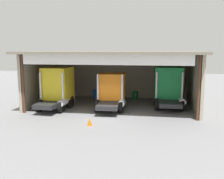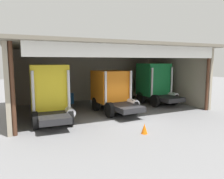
{
  "view_description": "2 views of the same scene",
  "coord_description": "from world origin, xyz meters",
  "px_view_note": "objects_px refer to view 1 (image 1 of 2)",
  "views": [
    {
      "loc": [
        3.79,
        -19.43,
        5.34
      ],
      "look_at": [
        0.0,
        3.06,
        1.75
      ],
      "focal_mm": 40.52,
      "sensor_mm": 36.0,
      "label": 1
    },
    {
      "loc": [
        -7.12,
        -12.13,
        3.99
      ],
      "look_at": [
        0.0,
        3.06,
        1.75
      ],
      "focal_mm": 34.36,
      "sensor_mm": 36.0,
      "label": 2
    }
  ],
  "objects_px": {
    "truck_orange_center_bay": "(112,90)",
    "traffic_cone": "(90,122)",
    "truck_green_right_bay": "(168,87)",
    "tool_cart": "(97,94)",
    "oil_drum": "(135,95)",
    "truck_yellow_center_right_bay": "(57,87)"
  },
  "relations": [
    {
      "from": "truck_yellow_center_right_bay",
      "to": "tool_cart",
      "type": "relative_size",
      "value": 4.56
    },
    {
      "from": "traffic_cone",
      "to": "truck_green_right_bay",
      "type": "bearing_deg",
      "value": 50.23
    },
    {
      "from": "oil_drum",
      "to": "traffic_cone",
      "type": "relative_size",
      "value": 1.56
    },
    {
      "from": "truck_orange_center_bay",
      "to": "oil_drum",
      "type": "relative_size",
      "value": 5.81
    },
    {
      "from": "truck_yellow_center_right_bay",
      "to": "truck_orange_center_bay",
      "type": "bearing_deg",
      "value": 13.47
    },
    {
      "from": "traffic_cone",
      "to": "tool_cart",
      "type": "bearing_deg",
      "value": 99.86
    },
    {
      "from": "truck_yellow_center_right_bay",
      "to": "oil_drum",
      "type": "relative_size",
      "value": 5.21
    },
    {
      "from": "tool_cart",
      "to": "truck_yellow_center_right_bay",
      "type": "bearing_deg",
      "value": -114.49
    },
    {
      "from": "tool_cart",
      "to": "traffic_cone",
      "type": "xyz_separation_m",
      "value": [
        1.76,
        -10.15,
        -0.22
      ]
    },
    {
      "from": "oil_drum",
      "to": "tool_cart",
      "type": "xyz_separation_m",
      "value": [
        -4.22,
        -0.11,
        0.06
      ]
    },
    {
      "from": "truck_orange_center_bay",
      "to": "tool_cart",
      "type": "height_order",
      "value": "truck_orange_center_bay"
    },
    {
      "from": "truck_green_right_bay",
      "to": "tool_cart",
      "type": "xyz_separation_m",
      "value": [
        -7.54,
        3.21,
        -1.46
      ]
    },
    {
      "from": "truck_yellow_center_right_bay",
      "to": "traffic_cone",
      "type": "xyz_separation_m",
      "value": [
        4.25,
        -4.7,
        -1.68
      ]
    },
    {
      "from": "oil_drum",
      "to": "truck_yellow_center_right_bay",
      "type": "bearing_deg",
      "value": -140.28
    },
    {
      "from": "truck_green_right_bay",
      "to": "traffic_cone",
      "type": "height_order",
      "value": "truck_green_right_bay"
    },
    {
      "from": "tool_cart",
      "to": "oil_drum",
      "type": "bearing_deg",
      "value": 1.56
    },
    {
      "from": "truck_yellow_center_right_bay",
      "to": "oil_drum",
      "type": "height_order",
      "value": "truck_yellow_center_right_bay"
    },
    {
      "from": "truck_yellow_center_right_bay",
      "to": "tool_cart",
      "type": "distance_m",
      "value": 6.17
    },
    {
      "from": "truck_orange_center_bay",
      "to": "traffic_cone",
      "type": "height_order",
      "value": "truck_orange_center_bay"
    },
    {
      "from": "truck_green_right_bay",
      "to": "oil_drum",
      "type": "xyz_separation_m",
      "value": [
        -3.33,
        3.32,
        -1.52
      ]
    },
    {
      "from": "truck_orange_center_bay",
      "to": "oil_drum",
      "type": "bearing_deg",
      "value": 66.51
    },
    {
      "from": "oil_drum",
      "to": "tool_cart",
      "type": "bearing_deg",
      "value": -178.44
    }
  ]
}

